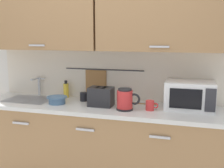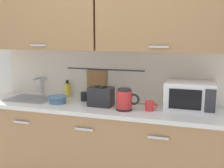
{
  "view_description": "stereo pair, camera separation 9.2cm",
  "coord_description": "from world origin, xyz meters",
  "px_view_note": "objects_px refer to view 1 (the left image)",
  "views": [
    {
      "loc": [
        0.91,
        -2.26,
        1.6
      ],
      "look_at": [
        0.16,
        0.33,
        1.12
      ],
      "focal_mm": 43.74,
      "sensor_mm": 36.0,
      "label": 1
    },
    {
      "loc": [
        1.0,
        -2.23,
        1.6
      ],
      "look_at": [
        0.16,
        0.33,
        1.12
      ],
      "focal_mm": 43.74,
      "sensor_mm": 36.0,
      "label": 2
    }
  ],
  "objects_px": {
    "microwave": "(190,95)",
    "electric_kettle": "(125,100)",
    "toaster": "(101,97)",
    "wooden_spoon": "(148,104)",
    "mug_near_sink": "(84,97)",
    "mug_by_kettle": "(150,105)",
    "mixing_bowl": "(57,99)",
    "dish_soap_bottle": "(66,90)"
  },
  "relations": [
    {
      "from": "electric_kettle",
      "to": "toaster",
      "type": "distance_m",
      "value": 0.28
    },
    {
      "from": "dish_soap_bottle",
      "to": "toaster",
      "type": "xyz_separation_m",
      "value": [
        0.5,
        -0.25,
        0.01
      ]
    },
    {
      "from": "electric_kettle",
      "to": "mug_by_kettle",
      "type": "xyz_separation_m",
      "value": [
        0.23,
        0.05,
        -0.05
      ]
    },
    {
      "from": "mug_near_sink",
      "to": "toaster",
      "type": "distance_m",
      "value": 0.29
    },
    {
      "from": "microwave",
      "to": "dish_soap_bottle",
      "type": "height_order",
      "value": "microwave"
    },
    {
      "from": "microwave",
      "to": "toaster",
      "type": "height_order",
      "value": "microwave"
    },
    {
      "from": "toaster",
      "to": "mixing_bowl",
      "type": "bearing_deg",
      "value": -174.85
    },
    {
      "from": "dish_soap_bottle",
      "to": "microwave",
      "type": "bearing_deg",
      "value": -5.01
    },
    {
      "from": "electric_kettle",
      "to": "toaster",
      "type": "bearing_deg",
      "value": 163.32
    },
    {
      "from": "microwave",
      "to": "mug_by_kettle",
      "type": "height_order",
      "value": "microwave"
    },
    {
      "from": "mug_near_sink",
      "to": "toaster",
      "type": "height_order",
      "value": "toaster"
    },
    {
      "from": "dish_soap_bottle",
      "to": "wooden_spoon",
      "type": "relative_size",
      "value": 0.71
    },
    {
      "from": "microwave",
      "to": "mixing_bowl",
      "type": "distance_m",
      "value": 1.34
    },
    {
      "from": "mixing_bowl",
      "to": "electric_kettle",
      "type": "bearing_deg",
      "value": -2.96
    },
    {
      "from": "electric_kettle",
      "to": "mug_near_sink",
      "type": "relative_size",
      "value": 1.89
    },
    {
      "from": "dish_soap_bottle",
      "to": "mixing_bowl",
      "type": "distance_m",
      "value": 0.3
    },
    {
      "from": "wooden_spoon",
      "to": "toaster",
      "type": "bearing_deg",
      "value": -157.77
    },
    {
      "from": "mug_near_sink",
      "to": "mug_by_kettle",
      "type": "height_order",
      "value": "same"
    },
    {
      "from": "mug_near_sink",
      "to": "toaster",
      "type": "bearing_deg",
      "value": -30.49
    },
    {
      "from": "microwave",
      "to": "electric_kettle",
      "type": "bearing_deg",
      "value": -160.26
    },
    {
      "from": "electric_kettle",
      "to": "microwave",
      "type": "bearing_deg",
      "value": 19.74
    },
    {
      "from": "toaster",
      "to": "microwave",
      "type": "bearing_deg",
      "value": 8.63
    },
    {
      "from": "microwave",
      "to": "electric_kettle",
      "type": "distance_m",
      "value": 0.62
    },
    {
      "from": "mixing_bowl",
      "to": "microwave",
      "type": "bearing_deg",
      "value": 7.41
    },
    {
      "from": "electric_kettle",
      "to": "dish_soap_bottle",
      "type": "height_order",
      "value": "electric_kettle"
    },
    {
      "from": "mixing_bowl",
      "to": "mug_by_kettle",
      "type": "relative_size",
      "value": 1.78
    },
    {
      "from": "microwave",
      "to": "wooden_spoon",
      "type": "relative_size",
      "value": 1.67
    },
    {
      "from": "mug_near_sink",
      "to": "mug_by_kettle",
      "type": "relative_size",
      "value": 1.0
    },
    {
      "from": "dish_soap_bottle",
      "to": "toaster",
      "type": "height_order",
      "value": "dish_soap_bottle"
    },
    {
      "from": "mug_near_sink",
      "to": "dish_soap_bottle",
      "type": "bearing_deg",
      "value": 157.88
    },
    {
      "from": "dish_soap_bottle",
      "to": "mug_near_sink",
      "type": "xyz_separation_m",
      "value": [
        0.26,
        -0.11,
        -0.04
      ]
    },
    {
      "from": "toaster",
      "to": "mug_by_kettle",
      "type": "distance_m",
      "value": 0.5
    },
    {
      "from": "electric_kettle",
      "to": "mug_by_kettle",
      "type": "bearing_deg",
      "value": 12.52
    },
    {
      "from": "electric_kettle",
      "to": "mug_near_sink",
      "type": "xyz_separation_m",
      "value": [
        -0.51,
        0.22,
        -0.05
      ]
    },
    {
      "from": "mixing_bowl",
      "to": "toaster",
      "type": "distance_m",
      "value": 0.47
    },
    {
      "from": "dish_soap_bottle",
      "to": "wooden_spoon",
      "type": "distance_m",
      "value": 0.96
    },
    {
      "from": "microwave",
      "to": "mixing_bowl",
      "type": "xyz_separation_m",
      "value": [
        -1.33,
        -0.17,
        -0.09
      ]
    },
    {
      "from": "mug_near_sink",
      "to": "toaster",
      "type": "relative_size",
      "value": 0.47
    },
    {
      "from": "electric_kettle",
      "to": "mixing_bowl",
      "type": "bearing_deg",
      "value": 177.04
    },
    {
      "from": "mug_by_kettle",
      "to": "toaster",
      "type": "bearing_deg",
      "value": 176.65
    },
    {
      "from": "electric_kettle",
      "to": "toaster",
      "type": "relative_size",
      "value": 0.89
    },
    {
      "from": "mug_near_sink",
      "to": "wooden_spoon",
      "type": "height_order",
      "value": "mug_near_sink"
    }
  ]
}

